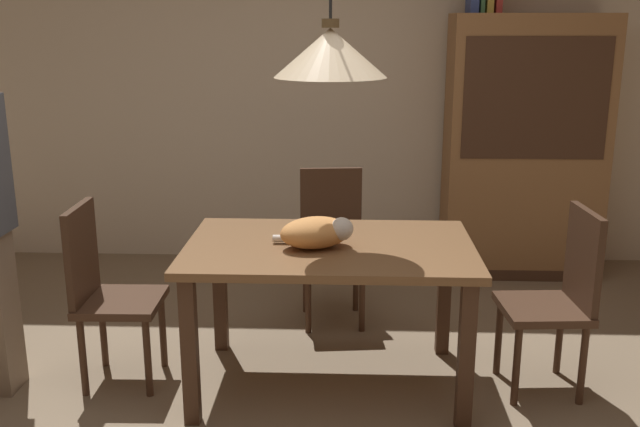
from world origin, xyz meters
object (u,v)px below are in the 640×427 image
object	(u,v)px
chair_far_back	(332,238)
chair_left_side	(105,287)
dining_table	(330,264)
chair_right_side	(560,293)
hutch_bookcase	(524,153)
cat_sleeping	(317,232)
pendant_lamp	(330,52)

from	to	relation	value
chair_far_back	chair_left_side	bearing A→B (deg)	-141.85
dining_table	chair_far_back	world-z (taller)	chair_far_back
chair_right_side	hutch_bookcase	size ratio (longest dim) A/B	0.50
chair_far_back	cat_sleeping	world-z (taller)	chair_far_back
pendant_lamp	chair_far_back	bearing A→B (deg)	90.55
chair_right_side	chair_far_back	size ratio (longest dim) A/B	1.00
dining_table	chair_far_back	xyz separation A→B (m)	(-0.01, 0.88, -0.14)
chair_far_back	chair_right_side	bearing A→B (deg)	-37.51
hutch_bookcase	chair_far_back	bearing A→B (deg)	-146.20
cat_sleeping	hutch_bookcase	bearing A→B (deg)	52.83
chair_right_side	chair_left_side	size ratio (longest dim) A/B	1.00
dining_table	chair_left_side	bearing A→B (deg)	-179.91
chair_left_side	hutch_bookcase	size ratio (longest dim) A/B	0.50
chair_left_side	pendant_lamp	distance (m)	1.61
chair_left_side	cat_sleeping	distance (m)	1.12
chair_right_side	chair_left_side	world-z (taller)	same
chair_far_back	pendant_lamp	size ratio (longest dim) A/B	0.72
chair_right_side	cat_sleeping	distance (m)	1.23
chair_left_side	cat_sleeping	size ratio (longest dim) A/B	2.29
dining_table	cat_sleeping	bearing A→B (deg)	-133.73
chair_far_back	cat_sleeping	size ratio (longest dim) A/B	2.29
pendant_lamp	hutch_bookcase	bearing A→B (deg)	53.07
hutch_bookcase	chair_left_side	bearing A→B (deg)	-144.17
chair_far_back	cat_sleeping	distance (m)	0.99
chair_right_side	pendant_lamp	distance (m)	1.61
chair_right_side	chair_left_side	xyz separation A→B (m)	(-2.26, -0.01, 0.00)
dining_table	cat_sleeping	world-z (taller)	cat_sleeping
chair_right_side	hutch_bookcase	xyz separation A→B (m)	(0.21, 1.77, 0.38)
dining_table	chair_far_back	bearing A→B (deg)	90.55
dining_table	chair_right_side	size ratio (longest dim) A/B	1.51
chair_right_side	cat_sleeping	bearing A→B (deg)	-176.86
dining_table	pendant_lamp	world-z (taller)	pendant_lamp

